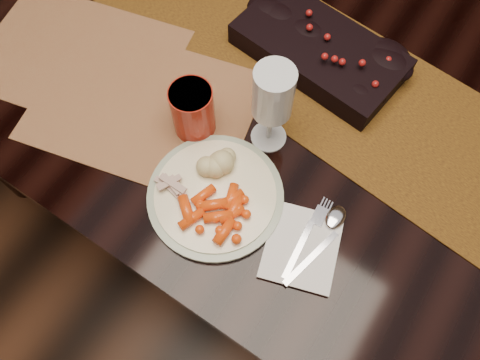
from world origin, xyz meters
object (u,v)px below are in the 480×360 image
Objects in this scene: napkin at (302,247)px; wine_glass at (272,109)px; baby_carrots at (215,211)px; dining_table at (291,166)px; centerpiece at (320,48)px; dinner_plate at (215,195)px; mashed_potatoes at (217,160)px; turkey_shreds at (167,190)px; red_cup at (193,111)px; placemat_main at (144,106)px.

napkin is 0.72× the size of wine_glass.
baby_carrots is 0.56× the size of wine_glass.
dining_table is 9.03× the size of wine_glass.
centerpiece is 0.41m from baby_carrots.
napkin is at bearing -64.20° from centerpiece.
dinner_plate reaches higher than napkin.
mashed_potatoes reaches higher than turkey_shreds.
dining_table is at bearing 87.67° from wine_glass.
wine_glass is at bearing 85.23° from dinner_plate.
mashed_potatoes is 0.13m from wine_glass.
mashed_potatoes is 0.10m from turkey_shreds.
wine_glass is (0.01, 0.16, 0.09)m from dinner_plate.
baby_carrots is at bearing -87.34° from wine_glass.
dinner_plate is (-0.02, -0.31, 0.39)m from dining_table.
baby_carrots is 0.20m from red_cup.
turkey_shreds is at bearing -99.82° from centerpiece.
baby_carrots is at bearing -54.18° from dinner_plate.
centerpiece is 0.42m from napkin.
dinner_plate is 0.04m from baby_carrots.
baby_carrots is at bearing 174.96° from napkin.
napkin is 1.30× the size of red_cup.
dinner_plate is 2.23× the size of baby_carrots.
placemat_main is 0.28m from baby_carrots.
napkin is (0.16, 0.04, -0.02)m from baby_carrots.
mashed_potatoes reaches higher than placemat_main.
centerpiece is 0.33m from mashed_potatoes.
napkin is (0.25, 0.05, -0.02)m from turkey_shreds.
wine_glass reaches higher than baby_carrots.
napkin is (0.41, -0.08, 0.00)m from placemat_main.
turkey_shreds is at bearing 172.92° from napkin.
mashed_potatoes reaches higher than baby_carrots.
centerpiece is 0.30m from red_cup.
wine_glass reaches higher than placemat_main.
wine_glass is at bearing 69.47° from mashed_potatoes.
dinner_plate is 1.25× the size of wine_glass.
turkey_shreds reaches higher than placemat_main.
napkin is at bearing -11.83° from mashed_potatoes.
dining_table is 0.52m from napkin.
turkey_shreds is at bearing -113.06° from wine_glass.
turkey_shreds is (-0.09, -0.35, 0.40)m from dining_table.
wine_glass is (0.04, 0.11, 0.06)m from mashed_potatoes.
turkey_shreds is (-0.10, -0.01, -0.00)m from baby_carrots.
wine_glass is at bearing 92.66° from baby_carrots.
centerpiece reaches higher than dining_table.
centerpiece is 4.30× the size of mashed_potatoes.
dining_table is 0.42m from centerpiece.
wine_glass is (0.01, -0.22, 0.06)m from centerpiece.
turkey_shreds is (-0.07, -0.42, -0.01)m from centerpiece.
wine_glass reaches higher than dining_table.
red_cup is at bearing 144.23° from napkin.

